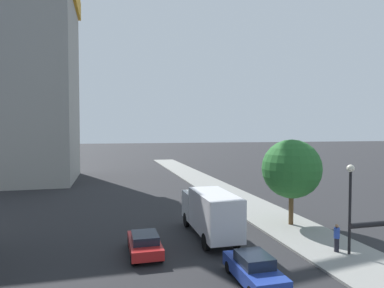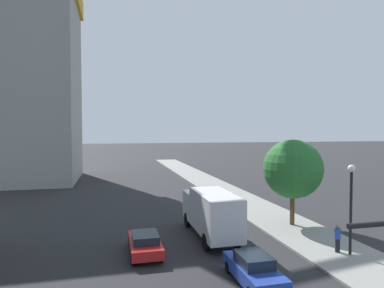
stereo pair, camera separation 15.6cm
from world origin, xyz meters
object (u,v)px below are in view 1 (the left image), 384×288
object	(u,v)px
construction_building	(23,71)
street_tree	(291,169)
car_red	(145,243)
pedestrian_blue_shirt	(337,238)
street_lamp	(350,195)
box_truck	(210,211)
car_blue	(254,269)

from	to	relation	value
construction_building	street_tree	size ratio (longest dim) A/B	5.59
car_red	pedestrian_blue_shirt	size ratio (longest dim) A/B	2.47
street_lamp	street_tree	bearing A→B (deg)	90.08
street_tree	pedestrian_blue_shirt	size ratio (longest dim) A/B	3.97
construction_building	box_truck	bearing A→B (deg)	-58.78
street_lamp	pedestrian_blue_shirt	world-z (taller)	street_lamp
street_lamp	pedestrian_blue_shirt	xyz separation A→B (m)	(-0.47, 0.49, -2.66)
street_lamp	car_red	bearing A→B (deg)	164.43
street_tree	construction_building	bearing A→B (deg)	130.71
street_tree	car_red	bearing A→B (deg)	-165.09
street_lamp	car_blue	xyz separation A→B (m)	(-6.92, -1.81, -2.94)
car_blue	car_red	size ratio (longest dim) A/B	1.02
car_blue	pedestrian_blue_shirt	world-z (taller)	pedestrian_blue_shirt
construction_building	street_lamp	xyz separation A→B (m)	(25.71, -36.22, -12.51)
car_red	box_truck	xyz separation A→B (m)	(4.73, 1.98, 1.16)
car_red	box_truck	bearing A→B (deg)	22.74
street_tree	box_truck	world-z (taller)	street_tree
box_truck	car_blue	bearing A→B (deg)	-90.00
car_red	box_truck	size ratio (longest dim) A/B	0.53
street_lamp	box_truck	world-z (taller)	street_lamp
street_lamp	car_red	world-z (taller)	street_lamp
pedestrian_blue_shirt	car_red	bearing A→B (deg)	166.17
car_blue	box_truck	world-z (taller)	box_truck
construction_building	car_blue	xyz separation A→B (m)	(18.79, -38.03, -15.45)
box_truck	street_tree	bearing A→B (deg)	9.18
pedestrian_blue_shirt	car_blue	bearing A→B (deg)	-160.37
street_tree	box_truck	size ratio (longest dim) A/B	0.86
car_red	street_lamp	bearing A→B (deg)	-15.57
street_tree	car_blue	world-z (taller)	street_tree
construction_building	pedestrian_blue_shirt	distance (m)	46.30
street_lamp	box_truck	distance (m)	8.86
construction_building	street_tree	distance (m)	41.11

